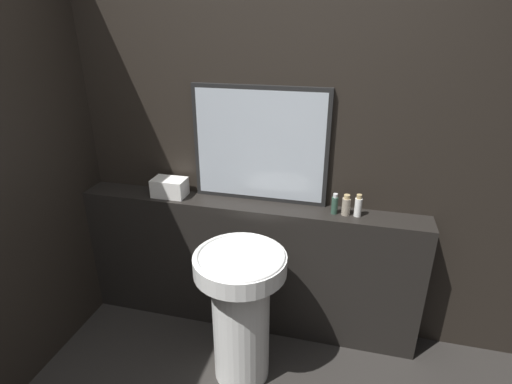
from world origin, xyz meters
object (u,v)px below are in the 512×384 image
(lotion_bottle, at_px, (358,206))
(conditioner_bottle, at_px, (346,206))
(mirror, at_px, (260,146))
(towel_stack, at_px, (170,187))
(shampoo_bottle, at_px, (335,204))
(pedestal_sink, at_px, (241,307))

(lotion_bottle, bearing_deg, conditioner_bottle, -180.00)
(mirror, relative_size, lotion_bottle, 6.14)
(towel_stack, bearing_deg, shampoo_bottle, 0.00)
(pedestal_sink, bearing_deg, conditioner_bottle, 41.12)
(pedestal_sink, distance_m, lotion_bottle, 0.89)
(mirror, relative_size, shampoo_bottle, 6.58)
(conditioner_bottle, distance_m, lotion_bottle, 0.07)
(pedestal_sink, bearing_deg, shampoo_bottle, 45.03)
(pedestal_sink, xyz_separation_m, lotion_bottle, (0.59, 0.45, 0.49))
(towel_stack, bearing_deg, lotion_bottle, 0.00)
(towel_stack, relative_size, shampoo_bottle, 1.69)
(shampoo_bottle, relative_size, conditioner_bottle, 1.00)
(pedestal_sink, xyz_separation_m, towel_stack, (-0.60, 0.45, 0.48))
(mirror, height_order, shampoo_bottle, mirror)
(conditioner_bottle, xyz_separation_m, lotion_bottle, (0.07, 0.00, 0.00))
(towel_stack, bearing_deg, conditioner_bottle, -0.00)
(mirror, distance_m, shampoo_bottle, 0.57)
(pedestal_sink, distance_m, conditioner_bottle, 0.84)
(towel_stack, relative_size, conditioner_bottle, 1.69)
(shampoo_bottle, distance_m, conditioner_bottle, 0.07)
(pedestal_sink, bearing_deg, towel_stack, 143.25)
(lotion_bottle, bearing_deg, shampoo_bottle, 180.00)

